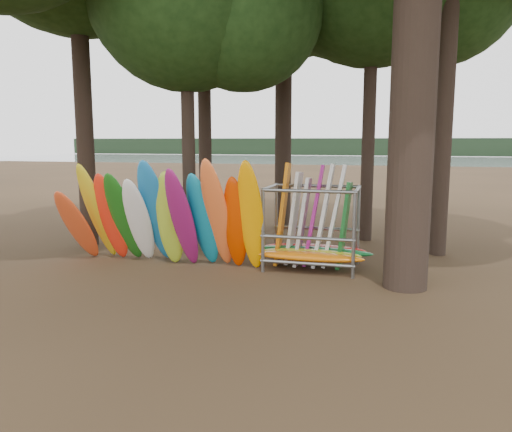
# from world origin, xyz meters

# --- Properties ---
(ground) EXTENTS (120.00, 120.00, 0.00)m
(ground) POSITION_xyz_m (0.00, 0.00, 0.00)
(ground) COLOR #47331E
(ground) RESTS_ON ground
(lake) EXTENTS (160.00, 160.00, 0.00)m
(lake) POSITION_xyz_m (0.00, 60.00, 0.00)
(lake) COLOR gray
(lake) RESTS_ON ground
(far_shore) EXTENTS (160.00, 4.00, 4.00)m
(far_shore) POSITION_xyz_m (0.00, 110.00, 2.00)
(far_shore) COLOR black
(far_shore) RESTS_ON ground
(kayak_row) EXTENTS (5.80, 2.06, 3.08)m
(kayak_row) POSITION_xyz_m (-1.86, 1.08, 1.32)
(kayak_row) COLOR #E2491E
(kayak_row) RESTS_ON ground
(storage_rack) EXTENTS (3.21, 1.54, 2.81)m
(storage_rack) POSITION_xyz_m (2.03, 1.89, 1.01)
(storage_rack) COLOR slate
(storage_rack) RESTS_ON ground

